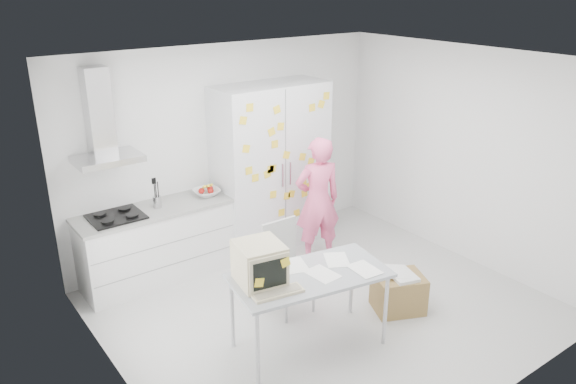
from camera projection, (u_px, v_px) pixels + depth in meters
floor at (324, 308)px, 6.27m from camera, size 4.50×4.00×0.02m
walls at (286, 176)px, 6.32m from camera, size 4.52×4.01×2.70m
ceiling at (331, 62)px, 5.29m from camera, size 4.50×4.00×0.02m
counter_run at (157, 243)px, 6.71m from camera, size 1.84×0.63×1.28m
range_hood at (101, 125)px, 6.02m from camera, size 0.70×0.48×1.01m
tall_cabinet at (271, 167)px, 7.37m from camera, size 1.50×0.68×2.20m
person at (318, 201)px, 7.03m from camera, size 0.69×0.55×1.64m
desk at (279, 270)px, 5.21m from camera, size 1.61×1.00×1.19m
chair at (286, 261)px, 6.08m from camera, size 0.46×0.46×1.01m
cardboard_box at (399, 292)px, 6.15m from camera, size 0.65×0.59×0.46m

